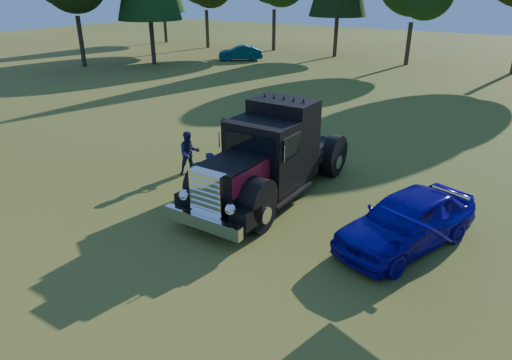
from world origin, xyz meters
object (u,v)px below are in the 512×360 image
object	(u,v)px
hotrod_coupe	(407,220)
spectator_near	(212,176)
diamond_t_truck	(268,159)
spectator_far	(189,153)
distant_teal_car	(241,53)

from	to	relation	value
hotrod_coupe	spectator_near	xyz separation A→B (m)	(-6.00, -0.52, 0.03)
diamond_t_truck	spectator_near	world-z (taller)	diamond_t_truck
diamond_t_truck	spectator_far	bearing A→B (deg)	179.00
spectator_far	distant_teal_car	distance (m)	26.34
spectator_near	distant_teal_car	world-z (taller)	spectator_near
spectator_far	distant_teal_car	xyz separation A→B (m)	(-13.59, 22.56, -0.15)
spectator_near	spectator_far	bearing A→B (deg)	56.71
spectator_near	distant_teal_car	size ratio (longest dim) A/B	0.40
spectator_far	diamond_t_truck	bearing A→B (deg)	-55.24
hotrod_coupe	distant_teal_car	bearing A→B (deg)	132.86
diamond_t_truck	spectator_far	size ratio (longest dim) A/B	4.52
hotrod_coupe	diamond_t_truck	bearing A→B (deg)	172.42
hotrod_coupe	distant_teal_car	size ratio (longest dim) A/B	1.21
diamond_t_truck	distant_teal_car	xyz separation A→B (m)	(-16.95, 22.62, -0.64)
distant_teal_car	diamond_t_truck	bearing A→B (deg)	-0.41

